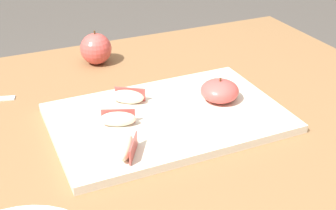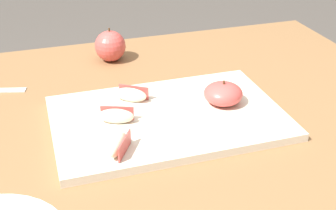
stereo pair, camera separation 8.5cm
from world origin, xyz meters
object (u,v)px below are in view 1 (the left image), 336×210
apple_wedge_right (118,119)px  apple_wedge_middle (127,148)px  cutting_board (168,118)px  whole_apple_pink_lady (94,49)px  apple_wedge_near_knife (128,97)px  apple_half_skin_up (220,91)px

apple_wedge_right → apple_wedge_middle: bearing=-99.7°
cutting_board → whole_apple_pink_lady: (-0.05, 0.32, 0.03)m
apple_wedge_near_knife → apple_half_skin_up: bearing=-20.3°
apple_wedge_right → whole_apple_pink_lady: bearing=81.4°
apple_wedge_middle → apple_wedge_near_knife: bearing=69.9°
apple_half_skin_up → apple_wedge_right: bearing=-177.3°
apple_half_skin_up → apple_wedge_right: apple_half_skin_up is taller
whole_apple_pink_lady → apple_wedge_near_knife: bearing=-90.9°
apple_wedge_near_knife → apple_wedge_middle: 0.18m
apple_wedge_right → apple_wedge_near_knife: 0.09m
apple_wedge_middle → apple_half_skin_up: bearing=24.0°
apple_wedge_near_knife → whole_apple_pink_lady: (0.00, 0.25, 0.01)m
apple_wedge_middle → apple_wedge_right: bearing=80.3°
apple_wedge_middle → whole_apple_pink_lady: (0.06, 0.42, 0.01)m
apple_half_skin_up → apple_wedge_near_knife: 0.18m
cutting_board → apple_wedge_middle: (-0.12, -0.09, 0.02)m
whole_apple_pink_lady → apple_wedge_right: bearing=-98.6°
apple_wedge_right → apple_wedge_near_knife: bearing=58.4°
apple_half_skin_up → apple_wedge_middle: (-0.23, -0.10, -0.01)m
apple_wedge_near_knife → apple_wedge_middle: same height
apple_half_skin_up → apple_wedge_right: (-0.22, -0.01, -0.01)m
apple_wedge_right → apple_half_skin_up: bearing=2.7°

